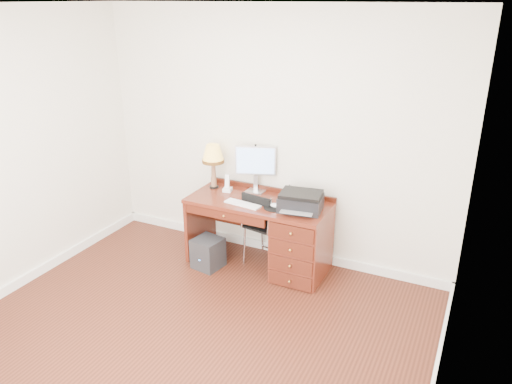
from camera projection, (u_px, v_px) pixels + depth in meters
The scene contains 12 objects.
ground at pixel (190, 336), 4.33m from camera, with size 4.00×4.00×0.00m, color #37150C.
room_shell at pixel (225, 295), 4.84m from camera, with size 4.00×4.00×4.00m.
desk at pixel (287, 235), 5.22m from camera, with size 1.50×0.67×0.75m.
monitor at pixel (256, 163), 5.37m from camera, with size 0.43×0.22×0.51m.
keyboard at pixel (243, 204), 5.13m from camera, with size 0.40×0.11×0.02m, color white.
mouse_pad at pixel (275, 207), 5.05m from camera, with size 0.24×0.24×0.05m.
printer at pixel (301, 201), 4.97m from camera, with size 0.46×0.38×0.19m.
leg_lamp at pixel (213, 156), 5.45m from camera, with size 0.24×0.24×0.50m.
phone at pixel (227, 186), 5.46m from camera, with size 0.11×0.11×0.19m.
pen_cup at pixel (290, 193), 5.30m from camera, with size 0.07×0.07×0.09m, color black.
chair at pixel (263, 221), 5.33m from camera, with size 0.46×0.46×0.84m.
equipment_box at pixel (208, 253), 5.38m from camera, with size 0.28×0.28×0.33m, color black.
Camera 1 is at (2.06, -2.97, 2.75)m, focal length 35.00 mm.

